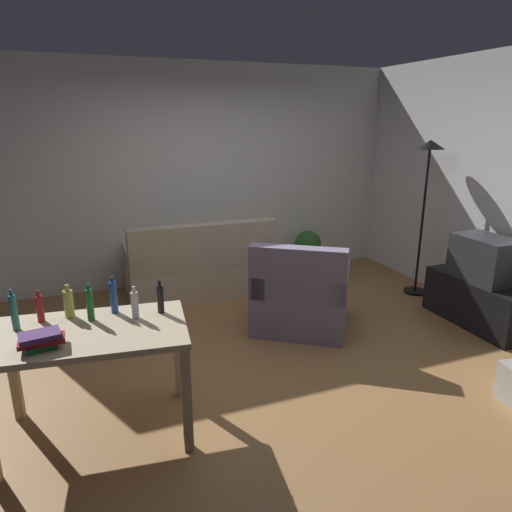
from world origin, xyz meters
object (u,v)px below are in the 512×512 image
(tv, at_px, (485,259))
(torchiere_lamp, at_px, (427,176))
(armchair, at_px, (301,298))
(bottle_tall, at_px, (14,312))
(book_stack, at_px, (40,340))
(couch, at_px, (200,269))
(desk, at_px, (91,345))
(bottle_red, at_px, (40,308))
(bottle_green, at_px, (90,304))
(bottle_squat, at_px, (69,303))
(tv_stand, at_px, (478,302))
(bottle_blue, at_px, (114,297))
(bottle_clear, at_px, (135,305))
(bottle_dark, at_px, (160,299))
(potted_plant, at_px, (308,248))

(tv, relative_size, torchiere_lamp, 0.33)
(tv, bearing_deg, armchair, 71.94)
(bottle_tall, xyz_separation_m, book_stack, (0.16, -0.31, -0.07))
(couch, distance_m, desk, 2.60)
(tv, xyz_separation_m, bottle_tall, (-4.14, -0.25, 0.18))
(bottle_red, distance_m, bottle_green, 0.32)
(couch, bearing_deg, book_stack, 57.55)
(bottle_red, bearing_deg, bottle_squat, 4.32)
(tv_stand, distance_m, bottle_blue, 3.60)
(bottle_green, height_order, bottle_blue, bottle_blue)
(bottle_clear, bearing_deg, bottle_dark, 10.60)
(bottle_dark, bearing_deg, bottle_tall, 176.64)
(tv_stand, distance_m, bottle_red, 4.05)
(bottle_red, bearing_deg, desk, -39.99)
(desk, height_order, book_stack, book_stack)
(potted_plant, bearing_deg, bottle_squat, -142.25)
(desk, bearing_deg, armchair, 32.86)
(bottle_red, bearing_deg, potted_plant, 36.34)
(bottle_red, xyz_separation_m, bottle_green, (0.31, -0.10, 0.02))
(bottle_squat, bearing_deg, bottle_green, -39.83)
(armchair, xyz_separation_m, bottle_red, (-2.26, -0.74, 0.53))
(tv, height_order, book_stack, tv)
(bottle_green, height_order, bottle_dark, bottle_green)
(torchiere_lamp, distance_m, book_stack, 4.29)
(bottle_dark, bearing_deg, bottle_red, 170.13)
(bottle_green, xyz_separation_m, bottle_clear, (0.28, -0.07, -0.02))
(tv, xyz_separation_m, bottle_dark, (-3.25, -0.30, 0.16))
(bottle_tall, bearing_deg, torchiere_lamp, 16.02)
(bottle_blue, bearing_deg, torchiere_lamp, 17.67)
(potted_plant, relative_size, bottle_dark, 2.46)
(tv, relative_size, bottle_tall, 2.22)
(tv_stand, height_order, desk, desk)
(armchair, relative_size, bottle_blue, 4.70)
(couch, relative_size, tv_stand, 1.52)
(bottle_tall, distance_m, bottle_blue, 0.60)
(couch, distance_m, tv, 3.09)
(tv, height_order, bottle_dark, bottle_dark)
(book_stack, bearing_deg, bottle_squat, 69.47)
(armchair, height_order, bottle_squat, bottle_squat)
(desk, relative_size, bottle_blue, 4.91)
(desk, distance_m, book_stack, 0.34)
(bottle_squat, bearing_deg, bottle_dark, -13.98)
(desk, height_order, bottle_red, bottle_red)
(bottle_squat, xyz_separation_m, bottle_dark, (0.58, -0.14, 0.00))
(armchair, xyz_separation_m, bottle_green, (-1.96, -0.84, 0.55))
(bottle_blue, distance_m, bottle_dark, 0.32)
(bottle_green, height_order, book_stack, bottle_green)
(couch, bearing_deg, tv, 143.27)
(tv, bearing_deg, book_stack, 98.06)
(couch, height_order, bottle_squat, bottle_squat)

